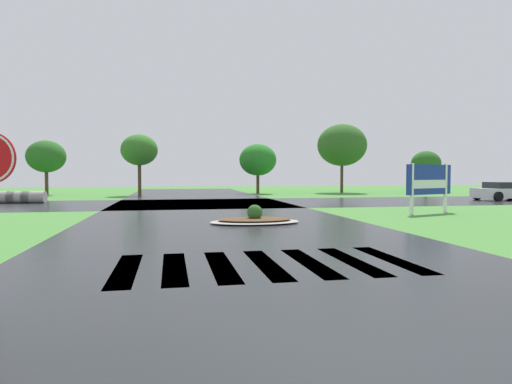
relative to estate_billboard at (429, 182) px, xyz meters
The scene contains 9 objects.
ground_plane 17.48m from the estate_billboard, 123.85° to the right, with size 120.00×120.00×0.10m, color #478438.
asphalt_roadway 10.77m from the estate_billboard, 155.29° to the right, with size 10.43×80.00×0.01m, color #232628.
asphalt_cross_road 13.16m from the estate_billboard, 137.84° to the left, with size 90.00×9.39×0.01m, color #232628.
crosswalk_stripes 13.81m from the estate_billboard, 134.94° to the right, with size 5.85×3.08×0.01m.
estate_billboard is the anchor object (origin of this frame).
median_island 9.00m from the estate_billboard, 163.87° to the right, with size 3.29×1.94×0.68m.
car_silver_hatch 13.65m from the estate_billboard, 37.10° to the left, with size 4.17×2.31×1.24m.
drainage_pipe_stack 23.53m from the estate_billboard, 151.67° to the left, with size 3.16×1.10×0.75m.
background_treeline 22.84m from the estate_billboard, 108.88° to the left, with size 46.17×6.19×6.56m.
Camera 1 is at (-1.86, -3.83, 1.80)m, focal length 31.13 mm.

